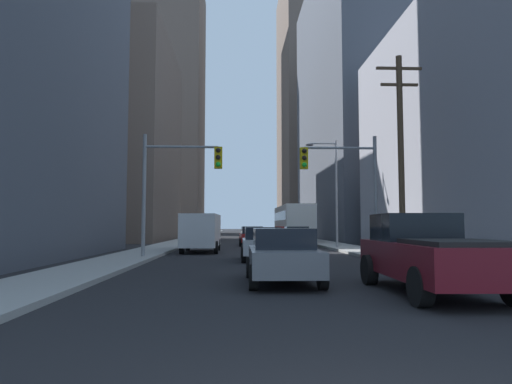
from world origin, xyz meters
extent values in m
cube|color=#9E9E99|center=(-6.31, 50.00, 0.07)|extent=(2.58, 160.00, 0.15)
cube|color=#9E9E99|center=(6.31, 50.00, 0.07)|extent=(2.58, 160.00, 0.15)
cube|color=silver|center=(4.16, 39.94, 1.95)|extent=(2.50, 11.50, 2.90)
cube|color=black|center=(2.90, 39.94, 2.47)|extent=(0.02, 10.58, 0.80)
cube|color=red|center=(2.90, 39.94, 1.37)|extent=(0.02, 10.58, 0.28)
cylinder|color=black|center=(2.98, 43.97, 0.50)|extent=(0.32, 1.00, 1.00)
cylinder|color=black|center=(5.33, 43.97, 0.50)|extent=(0.32, 1.00, 1.00)
cylinder|color=black|center=(2.98, 36.72, 0.50)|extent=(0.32, 1.00, 1.00)
cylinder|color=black|center=(5.33, 36.72, 0.50)|extent=(0.32, 1.00, 1.00)
cube|color=maroon|center=(3.37, 7.80, 0.80)|extent=(2.17, 5.46, 0.80)
cube|color=black|center=(3.37, 8.77, 1.55)|extent=(1.86, 1.86, 0.70)
cube|color=black|center=(3.37, 6.45, 1.25)|extent=(1.83, 2.43, 0.10)
cylinder|color=black|center=(2.41, 9.52, 0.40)|extent=(0.28, 0.80, 0.80)
cylinder|color=black|center=(4.33, 9.52, 0.40)|extent=(0.28, 0.80, 0.80)
cylinder|color=black|center=(2.41, 6.07, 0.40)|extent=(0.28, 0.80, 0.80)
cube|color=white|center=(-3.30, 24.73, 1.31)|extent=(2.15, 5.26, 1.90)
cube|color=black|center=(-3.30, 27.34, 1.73)|extent=(1.76, 0.07, 0.60)
cylinder|color=black|center=(-4.26, 26.39, 0.36)|extent=(0.24, 0.72, 0.72)
cylinder|color=black|center=(-2.34, 26.39, 0.36)|extent=(0.24, 0.72, 0.72)
cylinder|color=black|center=(-4.26, 23.07, 0.36)|extent=(0.24, 0.72, 0.72)
cylinder|color=black|center=(-2.34, 23.07, 0.36)|extent=(0.24, 0.72, 0.72)
cube|color=slate|center=(0.08, 9.88, 0.65)|extent=(1.84, 4.22, 0.65)
cube|color=black|center=(0.08, 9.73, 1.25)|extent=(1.60, 1.91, 0.55)
cylinder|color=black|center=(-0.78, 11.23, 0.32)|extent=(0.22, 0.64, 0.64)
cylinder|color=black|center=(0.95, 11.23, 0.32)|extent=(0.22, 0.64, 0.64)
cylinder|color=black|center=(-0.78, 8.54, 0.32)|extent=(0.22, 0.64, 0.64)
cylinder|color=black|center=(0.95, 8.54, 0.32)|extent=(0.22, 0.64, 0.64)
cube|color=#B7BABF|center=(0.00, 18.28, 0.65)|extent=(1.83, 4.21, 0.65)
cube|color=black|center=(0.00, 18.13, 1.25)|extent=(1.60, 1.91, 0.55)
cylinder|color=black|center=(-0.87, 19.62, 0.32)|extent=(0.22, 0.64, 0.64)
cylinder|color=black|center=(0.86, 19.62, 0.32)|extent=(0.22, 0.64, 0.64)
cylinder|color=black|center=(-0.87, 16.93, 0.32)|extent=(0.22, 0.64, 0.64)
cylinder|color=black|center=(0.86, 16.93, 0.32)|extent=(0.22, 0.64, 0.64)
cube|color=#195938|center=(3.24, 30.84, 0.65)|extent=(1.82, 4.21, 0.65)
cube|color=black|center=(3.24, 30.69, 1.25)|extent=(1.59, 1.91, 0.55)
cylinder|color=black|center=(2.38, 32.18, 0.32)|extent=(0.22, 0.64, 0.64)
cylinder|color=black|center=(4.11, 32.18, 0.32)|extent=(0.22, 0.64, 0.64)
cylinder|color=black|center=(2.38, 29.49, 0.32)|extent=(0.22, 0.64, 0.64)
cylinder|color=black|center=(4.11, 29.49, 0.32)|extent=(0.22, 0.64, 0.64)
cube|color=maroon|center=(0.02, 33.14, 0.65)|extent=(1.96, 4.27, 0.65)
cube|color=black|center=(0.02, 32.99, 1.25)|extent=(1.66, 1.96, 0.55)
cylinder|color=black|center=(-0.84, 34.49, 0.32)|extent=(0.22, 0.64, 0.64)
cylinder|color=black|center=(0.89, 34.49, 0.32)|extent=(0.22, 0.64, 0.64)
cylinder|color=black|center=(-0.84, 31.80, 0.32)|extent=(0.22, 0.64, 0.64)
cylinder|color=black|center=(0.89, 31.80, 0.32)|extent=(0.22, 0.64, 0.64)
cylinder|color=gray|center=(-5.63, 19.13, 3.00)|extent=(0.18, 0.18, 6.00)
cylinder|color=gray|center=(-3.85, 19.13, 5.40)|extent=(3.54, 0.12, 0.12)
cube|color=gold|center=(-2.08, 19.13, 4.88)|extent=(0.38, 0.30, 1.05)
sphere|color=black|center=(-2.08, 18.96, 5.21)|extent=(0.24, 0.24, 0.24)
sphere|color=black|center=(-2.08, 18.96, 4.88)|extent=(0.24, 0.24, 0.24)
sphere|color=#19D833|center=(-2.08, 18.96, 4.54)|extent=(0.24, 0.24, 0.24)
cylinder|color=gray|center=(5.63, 19.13, 3.00)|extent=(0.18, 0.18, 6.00)
cylinder|color=gray|center=(3.86, 19.13, 5.40)|extent=(3.53, 0.12, 0.12)
cube|color=gold|center=(2.10, 19.13, 4.88)|extent=(0.38, 0.30, 1.05)
sphere|color=black|center=(2.10, 18.96, 5.21)|extent=(0.24, 0.24, 0.24)
sphere|color=black|center=(2.10, 18.96, 4.88)|extent=(0.24, 0.24, 0.24)
sphere|color=#19D833|center=(2.10, 18.96, 4.54)|extent=(0.24, 0.24, 0.24)
cylinder|color=brown|center=(6.57, 18.17, 4.86)|extent=(0.28, 0.28, 9.71)
cube|color=brown|center=(6.57, 18.17, 9.11)|extent=(2.20, 0.12, 0.12)
cube|color=brown|center=(6.57, 18.17, 8.31)|extent=(1.80, 0.12, 0.12)
cylinder|color=gray|center=(5.73, 28.30, 3.75)|extent=(0.16, 0.16, 7.50)
cylinder|color=gray|center=(4.80, 28.30, 7.30)|extent=(1.84, 0.10, 0.10)
ellipsoid|color=#4C4C51|center=(3.88, 28.30, 7.20)|extent=(0.56, 0.32, 0.20)
cube|color=#66564C|center=(-19.54, 46.62, 10.74)|extent=(22.34, 19.67, 21.48)
cube|color=#66564C|center=(-17.85, 87.93, 25.59)|extent=(19.41, 18.13, 51.18)
cube|color=#4C515B|center=(18.92, 49.49, 16.10)|extent=(22.02, 28.69, 32.21)
cube|color=#66564C|center=(20.27, 87.99, 25.95)|extent=(24.39, 24.40, 51.90)
camera|label=1|loc=(-1.21, -2.83, 1.60)|focal=31.96mm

